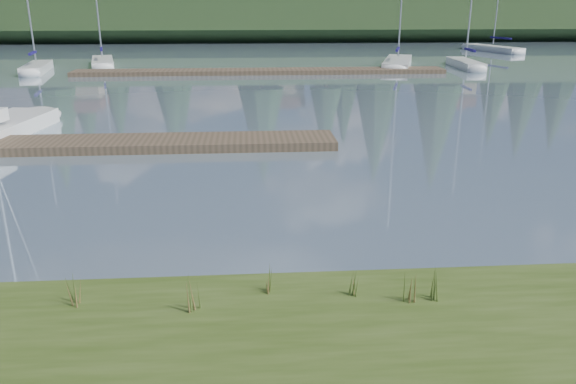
{
  "coord_description": "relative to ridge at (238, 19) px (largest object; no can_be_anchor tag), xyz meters",
  "views": [
    {
      "loc": [
        0.98,
        -10.17,
        4.76
      ],
      "look_at": [
        1.69,
        -0.5,
        1.48
      ],
      "focal_mm": 35.0,
      "sensor_mm": 36.0,
      "label": 1
    }
  ],
  "objects": [
    {
      "name": "weed_5",
      "position": [
        3.85,
        -75.58,
        -1.88
      ],
      "size": [
        0.17,
        0.14,
        0.65
      ],
      "color": "#475B23",
      "rests_on": "bank"
    },
    {
      "name": "dock_near",
      "position": [
        -4.0,
        -64.0,
        -2.35
      ],
      "size": [
        16.0,
        2.0,
        0.3
      ],
      "primitive_type": "cube",
      "color": "#4C3D2C",
      "rests_on": "ground"
    },
    {
      "name": "ground",
      "position": [
        0.0,
        -43.0,
        -2.5
      ],
      "size": [
        200.0,
        200.0,
        0.0
      ],
      "primitive_type": "plane",
      "color": "gray",
      "rests_on": "ground"
    },
    {
      "name": "weed_1",
      "position": [
        1.29,
        -75.14,
        -1.95
      ],
      "size": [
        0.17,
        0.14,
        0.47
      ],
      "color": "#475B23",
      "rests_on": "bank"
    },
    {
      "name": "weed_0",
      "position": [
        0.1,
        -75.65,
        -1.85
      ],
      "size": [
        0.17,
        0.14,
        0.72
      ],
      "color": "#475B23",
      "rests_on": "bank"
    },
    {
      "name": "mud_lip",
      "position": [
        0.0,
        -74.6,
        -2.43
      ],
      "size": [
        60.0,
        0.5,
        0.14
      ],
      "primitive_type": "cube",
      "color": "#33281C",
      "rests_on": "ground"
    },
    {
      "name": "weed_3",
      "position": [
        -1.72,
        -75.34,
        -1.88
      ],
      "size": [
        0.17,
        0.14,
        0.64
      ],
      "color": "#475B23",
      "rests_on": "bank"
    },
    {
      "name": "sailboat_bg_0",
      "position": [
        -14.23,
        -40.15,
        -2.18
      ],
      "size": [
        2.6,
        7.2,
        10.35
      ],
      "rotation": [
        0.0,
        0.0,
        1.75
      ],
      "color": "silver",
      "rests_on": "ground"
    },
    {
      "name": "sailboat_bg_3",
      "position": [
        13.08,
        -38.25,
        -2.18
      ],
      "size": [
        4.61,
        9.5,
        13.63
      ],
      "rotation": [
        0.0,
        0.0,
        1.26
      ],
      "color": "silver",
      "rests_on": "ground"
    },
    {
      "name": "weed_4",
      "position": [
        2.6,
        -75.36,
        -1.94
      ],
      "size": [
        0.17,
        0.14,
        0.51
      ],
      "color": "#475B23",
      "rests_on": "bank"
    },
    {
      "name": "ridge",
      "position": [
        0.0,
        0.0,
        0.0
      ],
      "size": [
        200.0,
        20.0,
        5.0
      ],
      "primitive_type": "cube",
      "color": "#1E3118",
      "rests_on": "ground"
    },
    {
      "name": "sailboat_bg_4",
      "position": [
        17.81,
        -39.76,
        -2.17
      ],
      "size": [
        1.99,
        7.12,
        10.47
      ],
      "rotation": [
        0.0,
        0.0,
        1.48
      ],
      "color": "silver",
      "rests_on": "ground"
    },
    {
      "name": "sailboat_bg_5",
      "position": [
        25.88,
        -25.26,
        -2.18
      ],
      "size": [
        4.0,
        8.61,
        12.07
      ],
      "rotation": [
        0.0,
        0.0,
        1.86
      ],
      "color": "silver",
      "rests_on": "ground"
    },
    {
      "name": "weed_2",
      "position": [
        3.42,
        -75.64,
        -1.91
      ],
      "size": [
        0.17,
        0.14,
        0.58
      ],
      "color": "#475B23",
      "rests_on": "bank"
    },
    {
      "name": "sailboat_bg_1",
      "position": [
        -10.45,
        -36.51,
        -2.17
      ],
      "size": [
        3.31,
        7.93,
        11.64
      ],
      "rotation": [
        0.0,
        0.0,
        1.81
      ],
      "color": "silver",
      "rests_on": "ground"
    },
    {
      "name": "dock_far",
      "position": [
        2.0,
        -43.0,
        -2.35
      ],
      "size": [
        26.0,
        2.2,
        0.3
      ],
      "primitive_type": "cube",
      "color": "#4C3D2C",
      "rests_on": "ground"
    }
  ]
}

